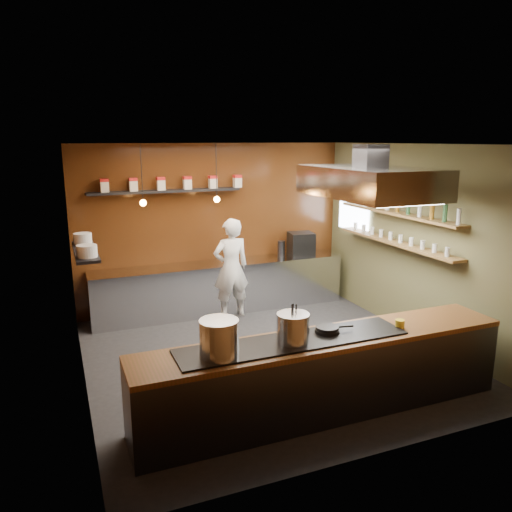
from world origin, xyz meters
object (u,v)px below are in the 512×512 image
espresso_machine (301,244)px  stockpot_large (219,338)px  extractor_hood (369,182)px  chef (231,268)px  stockpot_small (293,328)px

espresso_machine → stockpot_large: bearing=-117.7°
extractor_hood → chef: extractor_hood is taller
chef → stockpot_large: bearing=67.5°
stockpot_large → chef: 3.77m
stockpot_small → chef: chef is taller
stockpot_large → chef: size_ratio=0.23×
stockpot_small → extractor_hood: bearing=35.7°
extractor_hood → stockpot_small: 2.56m
stockpot_small → espresso_machine: bearing=61.8°
extractor_hood → chef: size_ratio=1.14×
stockpot_small → chef: size_ratio=0.20×
extractor_hood → espresso_machine: (0.29, 2.53, -1.38)m
extractor_hood → chef: (-1.22, 2.23, -1.63)m
extractor_hood → chef: 3.02m
espresso_machine → chef: chef is taller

